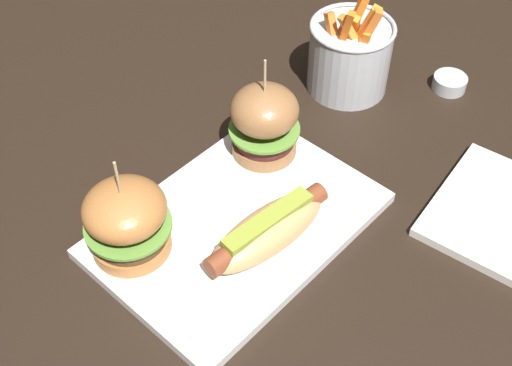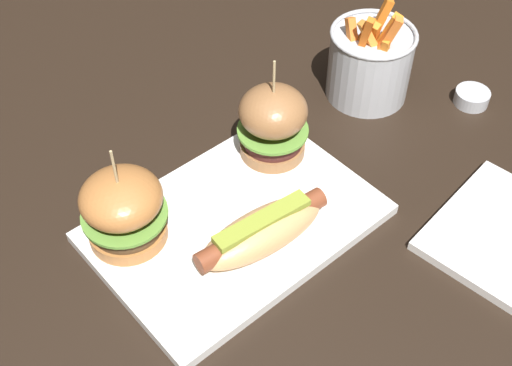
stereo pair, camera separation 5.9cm
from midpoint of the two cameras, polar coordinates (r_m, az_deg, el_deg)
The scene contains 8 objects.
ground_plane at distance 0.80m, azimuth -3.70°, elevation -3.99°, with size 3.00×3.00×0.00m, color black.
platter_main at distance 0.79m, azimuth -3.72°, elevation -3.67°, with size 0.32×0.23×0.01m, color white.
hot_dog at distance 0.75m, azimuth -1.04°, elevation -3.97°, with size 0.17×0.07×0.05m.
slider_left at distance 0.75m, azimuth -13.22°, elevation -3.21°, with size 0.10×0.10×0.14m.
slider_right at distance 0.83m, azimuth -1.31°, elevation 5.22°, with size 0.09×0.09×0.14m.
fries_bucket at distance 0.96m, azimuth 6.25°, elevation 10.75°, with size 0.12×0.12×0.15m.
sauce_ramekin at distance 1.01m, azimuth 14.63°, elevation 8.26°, with size 0.05×0.05×0.02m.
side_plate at distance 0.85m, azimuth 19.19°, elevation -3.02°, with size 0.18×0.18×0.01m, color white.
Camera 1 is at (-0.36, -0.36, 0.62)m, focal length 46.79 mm.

